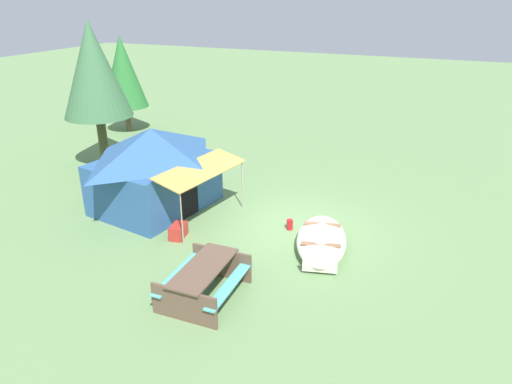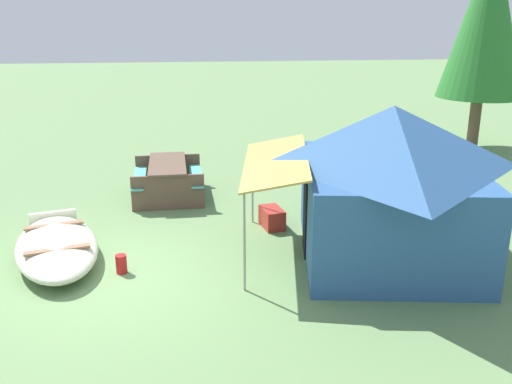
{
  "view_description": "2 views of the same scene",
  "coord_description": "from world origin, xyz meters",
  "px_view_note": "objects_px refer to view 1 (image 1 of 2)",
  "views": [
    {
      "loc": [
        -11.32,
        -3.8,
        6.22
      ],
      "look_at": [
        -0.18,
        1.08,
        0.99
      ],
      "focal_mm": 32.79,
      "sensor_mm": 36.0,
      "label": 1
    },
    {
      "loc": [
        7.99,
        1.18,
        3.9
      ],
      "look_at": [
        -0.8,
        2.26,
        1.04
      ],
      "focal_mm": 39.01,
      "sensor_mm": 36.0,
      "label": 2
    }
  ],
  "objects_px": {
    "canvas_cabin_tent": "(154,167)",
    "cooler_box": "(178,231)",
    "fuel_can": "(290,225)",
    "picnic_table": "(204,278)",
    "pine_tree_back_right": "(94,70)",
    "pine_tree_far_center": "(123,72)",
    "beached_rowboat": "(321,240)"
  },
  "relations": [
    {
      "from": "picnic_table",
      "to": "pine_tree_far_center",
      "type": "bearing_deg",
      "value": 44.15
    },
    {
      "from": "cooler_box",
      "to": "canvas_cabin_tent",
      "type": "bearing_deg",
      "value": 49.62
    },
    {
      "from": "canvas_cabin_tent",
      "to": "picnic_table",
      "type": "xyz_separation_m",
      "value": [
        -3.55,
        -3.7,
        -0.81
      ]
    },
    {
      "from": "pine_tree_back_right",
      "to": "beached_rowboat",
      "type": "bearing_deg",
      "value": -106.39
    },
    {
      "from": "pine_tree_back_right",
      "to": "cooler_box",
      "type": "bearing_deg",
      "value": -123.66
    },
    {
      "from": "canvas_cabin_tent",
      "to": "pine_tree_back_right",
      "type": "xyz_separation_m",
      "value": [
        2.34,
        3.99,
        2.32
      ]
    },
    {
      "from": "canvas_cabin_tent",
      "to": "pine_tree_far_center",
      "type": "bearing_deg",
      "value": 43.0
    },
    {
      "from": "pine_tree_far_center",
      "to": "cooler_box",
      "type": "bearing_deg",
      "value": -135.71
    },
    {
      "from": "canvas_cabin_tent",
      "to": "pine_tree_far_center",
      "type": "relative_size",
      "value": 0.96
    },
    {
      "from": "pine_tree_back_right",
      "to": "canvas_cabin_tent",
      "type": "bearing_deg",
      "value": -120.43
    },
    {
      "from": "beached_rowboat",
      "to": "picnic_table",
      "type": "distance_m",
      "value": 3.58
    },
    {
      "from": "beached_rowboat",
      "to": "canvas_cabin_tent",
      "type": "height_order",
      "value": "canvas_cabin_tent"
    },
    {
      "from": "cooler_box",
      "to": "fuel_can",
      "type": "height_order",
      "value": "cooler_box"
    },
    {
      "from": "fuel_can",
      "to": "picnic_table",
      "type": "bearing_deg",
      "value": 170.47
    },
    {
      "from": "canvas_cabin_tent",
      "to": "cooler_box",
      "type": "xyz_separation_m",
      "value": [
        -1.44,
        -1.7,
        -1.12
      ]
    },
    {
      "from": "picnic_table",
      "to": "pine_tree_back_right",
      "type": "relative_size",
      "value": 0.37
    },
    {
      "from": "cooler_box",
      "to": "pine_tree_far_center",
      "type": "distance_m",
      "value": 11.68
    },
    {
      "from": "beached_rowboat",
      "to": "fuel_can",
      "type": "relative_size",
      "value": 10.08
    },
    {
      "from": "canvas_cabin_tent",
      "to": "cooler_box",
      "type": "relative_size",
      "value": 7.16
    },
    {
      "from": "fuel_can",
      "to": "pine_tree_far_center",
      "type": "xyz_separation_m",
      "value": [
        6.48,
        10.59,
        2.66
      ]
    },
    {
      "from": "cooler_box",
      "to": "beached_rowboat",
      "type": "bearing_deg",
      "value": -74.92
    },
    {
      "from": "canvas_cabin_tent",
      "to": "pine_tree_far_center",
      "type": "distance_m",
      "value": 9.28
    },
    {
      "from": "cooler_box",
      "to": "fuel_can",
      "type": "bearing_deg",
      "value": -57.84
    },
    {
      "from": "canvas_cabin_tent",
      "to": "cooler_box",
      "type": "bearing_deg",
      "value": -130.38
    },
    {
      "from": "fuel_can",
      "to": "pine_tree_far_center",
      "type": "height_order",
      "value": "pine_tree_far_center"
    },
    {
      "from": "canvas_cabin_tent",
      "to": "cooler_box",
      "type": "distance_m",
      "value": 2.49
    },
    {
      "from": "cooler_box",
      "to": "fuel_can",
      "type": "distance_m",
      "value": 3.12
    },
    {
      "from": "canvas_cabin_tent",
      "to": "pine_tree_back_right",
      "type": "distance_m",
      "value": 5.17
    },
    {
      "from": "picnic_table",
      "to": "pine_tree_far_center",
      "type": "height_order",
      "value": "pine_tree_far_center"
    },
    {
      "from": "fuel_can",
      "to": "pine_tree_back_right",
      "type": "relative_size",
      "value": 0.06
    },
    {
      "from": "canvas_cabin_tent",
      "to": "cooler_box",
      "type": "height_order",
      "value": "canvas_cabin_tent"
    },
    {
      "from": "picnic_table",
      "to": "pine_tree_back_right",
      "type": "bearing_deg",
      "value": 52.55
    }
  ]
}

